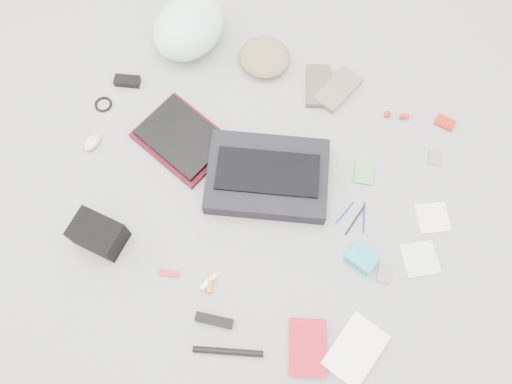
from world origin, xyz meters
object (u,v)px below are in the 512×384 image
(camera_bag, at_px, (98,234))
(accordion_wallet, at_px, (362,258))
(book_red, at_px, (308,347))
(bike_helmet, at_px, (188,27))
(laptop, at_px, (182,137))
(messenger_bag, at_px, (267,176))

(camera_bag, height_order, accordion_wallet, camera_bag)
(book_red, bearing_deg, bike_helmet, 112.09)
(laptop, height_order, camera_bag, camera_bag)
(camera_bag, bearing_deg, laptop, 81.27)
(accordion_wallet, bearing_deg, book_red, -86.88)
(bike_helmet, distance_m, book_red, 1.42)
(messenger_bag, xyz_separation_m, book_red, (0.35, -0.57, -0.03))
(messenger_bag, distance_m, bike_helmet, 0.76)
(accordion_wallet, bearing_deg, camera_bag, -148.02)
(camera_bag, relative_size, book_red, 0.92)
(accordion_wallet, bearing_deg, messenger_bag, 173.95)
(laptop, relative_size, bike_helmet, 0.93)
(camera_bag, bearing_deg, book_red, -1.93)
(bike_helmet, bearing_deg, accordion_wallet, -20.52)
(messenger_bag, xyz_separation_m, camera_bag, (-0.52, -0.45, 0.02))
(bike_helmet, height_order, camera_bag, bike_helmet)
(book_red, bearing_deg, laptop, 122.84)
(messenger_bag, distance_m, laptop, 0.40)
(accordion_wallet, bearing_deg, bike_helmet, 161.44)
(messenger_bag, height_order, laptop, messenger_bag)
(laptop, bearing_deg, accordion_wallet, 5.43)
(camera_bag, bearing_deg, accordion_wallet, 20.75)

